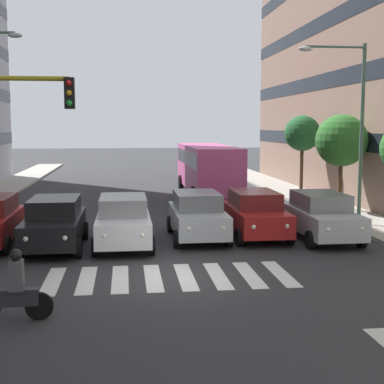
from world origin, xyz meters
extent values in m
plane|color=#2D2D30|center=(0.00, 0.00, 0.00)|extent=(180.00, 180.00, 0.00)
cube|color=silver|center=(-3.15, 0.00, 0.00)|extent=(0.45, 2.80, 0.01)
cube|color=silver|center=(-2.25, 0.00, 0.00)|extent=(0.45, 2.80, 0.01)
cube|color=silver|center=(-1.35, 0.00, 0.00)|extent=(0.45, 2.80, 0.01)
cube|color=silver|center=(-0.45, 0.00, 0.00)|extent=(0.45, 2.80, 0.01)
cube|color=silver|center=(0.45, 0.00, 0.00)|extent=(0.45, 2.80, 0.01)
cube|color=silver|center=(1.35, 0.00, 0.00)|extent=(0.45, 2.80, 0.01)
cube|color=silver|center=(2.25, 0.00, 0.00)|extent=(0.45, 2.80, 0.01)
cube|color=silver|center=(3.15, 0.00, 0.00)|extent=(0.45, 2.80, 0.01)
cube|color=#B2B7BC|center=(-5.93, -4.38, 0.72)|extent=(1.80, 4.40, 0.80)
cube|color=slate|center=(-5.93, -4.58, 1.42)|extent=(1.58, 2.46, 0.60)
cylinder|color=black|center=(-6.83, -2.93, 0.32)|extent=(0.22, 0.64, 0.64)
cylinder|color=black|center=(-5.03, -2.93, 0.32)|extent=(0.22, 0.64, 0.64)
cylinder|color=black|center=(-6.83, -5.83, 0.32)|extent=(0.22, 0.64, 0.64)
cylinder|color=black|center=(-5.03, -5.83, 0.32)|extent=(0.22, 0.64, 0.64)
sphere|color=white|center=(-6.50, -2.23, 0.80)|extent=(0.18, 0.18, 0.18)
sphere|color=white|center=(-5.35, -2.23, 0.80)|extent=(0.18, 0.18, 0.18)
cube|color=maroon|center=(-3.64, -5.15, 0.72)|extent=(1.80, 4.40, 0.80)
cube|color=maroon|center=(-3.64, -5.35, 1.42)|extent=(1.58, 2.46, 0.60)
cylinder|color=black|center=(-4.54, -3.70, 0.32)|extent=(0.22, 0.64, 0.64)
cylinder|color=black|center=(-2.74, -3.70, 0.32)|extent=(0.22, 0.64, 0.64)
cylinder|color=black|center=(-4.54, -6.61, 0.32)|extent=(0.22, 0.64, 0.64)
cylinder|color=black|center=(-2.74, -6.61, 0.32)|extent=(0.22, 0.64, 0.64)
sphere|color=white|center=(-4.22, -3.00, 0.80)|extent=(0.18, 0.18, 0.18)
sphere|color=white|center=(-3.06, -3.00, 0.80)|extent=(0.18, 0.18, 0.18)
cube|color=#B2B7BC|center=(-1.44, -5.06, 0.72)|extent=(1.80, 4.40, 0.80)
cube|color=slate|center=(-1.44, -5.26, 1.42)|extent=(1.58, 2.46, 0.60)
cylinder|color=black|center=(-2.34, -3.61, 0.32)|extent=(0.22, 0.64, 0.64)
cylinder|color=black|center=(-0.54, -3.61, 0.32)|extent=(0.22, 0.64, 0.64)
cylinder|color=black|center=(-2.34, -6.51, 0.32)|extent=(0.22, 0.64, 0.64)
cylinder|color=black|center=(-0.54, -6.51, 0.32)|extent=(0.22, 0.64, 0.64)
sphere|color=white|center=(-2.02, -2.91, 0.80)|extent=(0.18, 0.18, 0.18)
sphere|color=white|center=(-0.87, -2.91, 0.80)|extent=(0.18, 0.18, 0.18)
cube|color=silver|center=(1.26, -4.15, 0.72)|extent=(1.80, 4.40, 0.80)
cube|color=gray|center=(1.26, -4.35, 1.42)|extent=(1.58, 2.46, 0.60)
cylinder|color=black|center=(0.36, -2.70, 0.32)|extent=(0.22, 0.64, 0.64)
cylinder|color=black|center=(2.16, -2.70, 0.32)|extent=(0.22, 0.64, 0.64)
cylinder|color=black|center=(0.36, -5.61, 0.32)|extent=(0.22, 0.64, 0.64)
cylinder|color=black|center=(2.16, -5.61, 0.32)|extent=(0.22, 0.64, 0.64)
sphere|color=white|center=(0.69, -2.00, 0.80)|extent=(0.18, 0.18, 0.18)
sphere|color=white|center=(1.84, -2.00, 0.80)|extent=(0.18, 0.18, 0.18)
cube|color=black|center=(3.58, -4.03, 0.72)|extent=(1.80, 4.40, 0.80)
cube|color=black|center=(3.58, -4.23, 1.42)|extent=(1.58, 2.46, 0.60)
cylinder|color=black|center=(2.68, -2.58, 0.32)|extent=(0.22, 0.64, 0.64)
cylinder|color=black|center=(4.48, -2.58, 0.32)|extent=(0.22, 0.64, 0.64)
cylinder|color=black|center=(2.68, -5.48, 0.32)|extent=(0.22, 0.64, 0.64)
cylinder|color=black|center=(4.48, -5.48, 0.32)|extent=(0.22, 0.64, 0.64)
sphere|color=white|center=(3.00, -1.88, 0.80)|extent=(0.18, 0.18, 0.18)
sphere|color=white|center=(4.16, -1.88, 0.80)|extent=(0.18, 0.18, 0.18)
cylinder|color=black|center=(5.03, -3.27, 0.32)|extent=(0.22, 0.64, 0.64)
cylinder|color=black|center=(5.03, -6.18, 0.32)|extent=(0.22, 0.64, 0.64)
cube|color=#DB5193|center=(-3.64, -17.45, 1.75)|extent=(2.50, 10.50, 2.50)
cube|color=black|center=(-3.64, -17.45, 2.30)|extent=(2.52, 9.87, 0.80)
cylinder|color=black|center=(-4.89, -13.78, 0.50)|extent=(0.28, 1.00, 1.00)
cylinder|color=black|center=(-2.39, -13.78, 0.50)|extent=(0.28, 1.00, 1.00)
cylinder|color=black|center=(-4.89, -20.60, 0.50)|extent=(0.28, 1.00, 1.00)
cylinder|color=black|center=(-2.39, -20.60, 0.50)|extent=(0.28, 1.00, 1.00)
cylinder|color=black|center=(3.05, 3.03, 0.30)|extent=(0.60, 0.12, 0.60)
cube|color=#232328|center=(3.60, 3.05, 0.52)|extent=(1.11, 0.28, 0.36)
cube|color=#4C4C51|center=(3.50, 3.04, 1.00)|extent=(0.29, 0.37, 0.64)
sphere|color=black|center=(3.50, 3.04, 1.44)|extent=(0.26, 0.26, 0.26)
cube|color=black|center=(2.50, 0.81, 4.95)|extent=(0.24, 0.28, 0.76)
sphere|color=red|center=(2.50, 0.96, 5.19)|extent=(0.14, 0.14, 0.14)
sphere|color=orange|center=(2.50, 0.96, 4.95)|extent=(0.14, 0.14, 0.14)
sphere|color=green|center=(2.50, 0.96, 4.71)|extent=(0.14, 0.14, 0.14)
cylinder|color=#4C6B56|center=(-8.36, -6.68, 3.78)|extent=(0.16, 0.16, 7.26)
cylinder|color=#4C6B56|center=(-7.15, -6.68, 7.26)|extent=(2.42, 0.10, 0.10)
ellipsoid|color=#B7BCC1|center=(-5.94, -6.68, 7.16)|extent=(0.56, 0.28, 0.20)
ellipsoid|color=#B7BCC1|center=(5.32, -7.67, 7.62)|extent=(0.56, 0.28, 0.20)
cylinder|color=#513823|center=(-9.10, -10.60, 1.43)|extent=(0.20, 0.20, 2.56)
sphere|color=#2D6B28|center=(-9.10, -10.60, 3.46)|extent=(2.49, 2.49, 2.49)
cylinder|color=#513823|center=(-8.89, -15.89, 1.64)|extent=(0.20, 0.20, 2.98)
sphere|color=#235B2D|center=(-8.89, -15.89, 3.74)|extent=(2.04, 2.04, 2.04)
camera|label=1|loc=(1.16, 14.86, 4.15)|focal=51.81mm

